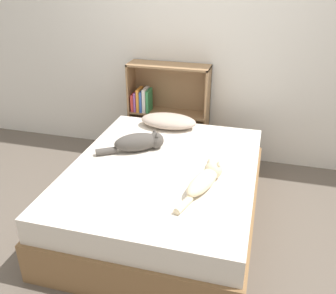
{
  "coord_description": "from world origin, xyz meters",
  "views": [
    {
      "loc": [
        0.71,
        -2.47,
        1.99
      ],
      "look_at": [
        0.0,
        0.14,
        0.62
      ],
      "focal_mm": 40.0,
      "sensor_mm": 36.0,
      "label": 1
    }
  ],
  "objects_px": {
    "pillow": "(168,121)",
    "bookshelf": "(166,109)",
    "cat_light": "(205,179)",
    "cat_dark": "(140,142)",
    "bed": "(164,194)"
  },
  "relations": [
    {
      "from": "pillow",
      "to": "bookshelf",
      "type": "distance_m",
      "value": 0.44
    },
    {
      "from": "cat_light",
      "to": "bookshelf",
      "type": "distance_m",
      "value": 1.52
    },
    {
      "from": "cat_light",
      "to": "cat_dark",
      "type": "height_order",
      "value": "cat_dark"
    },
    {
      "from": "bed",
      "to": "bookshelf",
      "type": "bearing_deg",
      "value": 104.29
    },
    {
      "from": "cat_dark",
      "to": "bookshelf",
      "type": "relative_size",
      "value": 0.51
    },
    {
      "from": "cat_dark",
      "to": "bookshelf",
      "type": "height_order",
      "value": "bookshelf"
    },
    {
      "from": "bookshelf",
      "to": "cat_dark",
      "type": "bearing_deg",
      "value": -88.5
    },
    {
      "from": "cat_dark",
      "to": "bed",
      "type": "bearing_deg",
      "value": -70.47
    },
    {
      "from": "bed",
      "to": "cat_dark",
      "type": "relative_size",
      "value": 3.56
    },
    {
      "from": "bed",
      "to": "pillow",
      "type": "bearing_deg",
      "value": 102.21
    },
    {
      "from": "bed",
      "to": "cat_dark",
      "type": "xyz_separation_m",
      "value": [
        -0.27,
        0.21,
        0.34
      ]
    },
    {
      "from": "bed",
      "to": "cat_dark",
      "type": "height_order",
      "value": "cat_dark"
    },
    {
      "from": "pillow",
      "to": "cat_dark",
      "type": "xyz_separation_m",
      "value": [
        -0.11,
        -0.54,
        0.01
      ]
    },
    {
      "from": "pillow",
      "to": "cat_light",
      "type": "xyz_separation_m",
      "value": [
        0.53,
        -0.95,
        -0.0
      ]
    },
    {
      "from": "cat_light",
      "to": "cat_dark",
      "type": "bearing_deg",
      "value": 73.1
    }
  ]
}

